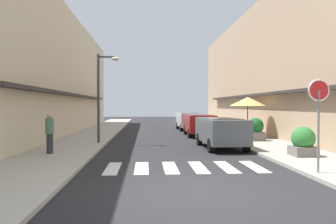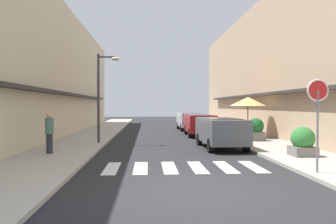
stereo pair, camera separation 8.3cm
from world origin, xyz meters
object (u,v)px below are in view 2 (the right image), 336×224
Objects in this scene: cafe_umbrella at (248,102)px; parked_car_far at (189,119)px; parked_car_mid at (200,123)px; planter_corner at (303,142)px; planter_midblock at (256,129)px; round_street_sign at (318,101)px; pedestrian_walking_near at (49,132)px; parked_car_near at (221,129)px; street_lamp at (102,88)px.

parked_car_far is at bearing 108.98° from cafe_umbrella.
parked_car_mid reaches higher than planter_corner.
parked_car_mid is at bearing -90.00° from parked_car_far.
parked_car_far is at bearing 104.49° from planter_midblock.
round_street_sign is 1.10× the size of cafe_umbrella.
pedestrian_walking_near is at bearing 153.63° from round_street_sign.
parked_car_mid is 3.72m from cafe_umbrella.
planter_corner is at bearing 19.47° from pedestrian_walking_near.
planter_corner is at bearing -91.32° from cafe_umbrella.
parked_car_near is at bearing -90.00° from parked_car_far.
street_lamp is 2.81× the size of pedestrian_walking_near.
planter_corner is at bearing -52.82° from parked_car_near.
street_lamp reaches higher than planter_midblock.
parked_car_near is at bearing -121.55° from cafe_umbrella.
street_lamp is 4.69m from pedestrian_walking_near.
parked_car_far is 10.01m from planter_midblock.
parked_car_far is at bearing 90.00° from parked_car_mid.
parked_car_near reaches higher than planter_corner.
pedestrian_walking_near is (-1.62, -3.90, -2.03)m from street_lamp.
street_lamp reaches higher than planter_corner.
round_street_sign reaches higher than parked_car_near.
pedestrian_walking_near is at bearing -165.33° from parked_car_near.
round_street_sign is at bearing -85.63° from parked_car_far.
pedestrian_walking_near is at bearing -148.25° from cafe_umbrella.
parked_car_mid is at bearing 140.65° from cafe_umbrella.
parked_car_near is 3.34× the size of planter_midblock.
round_street_sign is 8.98m from planter_midblock.
street_lamp reaches higher than parked_car_mid.
cafe_umbrella is 1.49× the size of pedestrian_walking_near.
planter_midblock is at bearing -75.51° from parked_car_far.
parked_car_mid is at bearing 75.32° from pedestrian_walking_near.
planter_midblock is at bearing 43.61° from parked_car_near.
planter_corner is (8.40, -5.21, -2.36)m from street_lamp.
planter_corner is 10.11m from pedestrian_walking_near.
street_lamp is 3.69× the size of planter_midblock.
parked_car_near is 1.02× the size of parked_car_far.
parked_car_mid is 5.56m from parked_car_far.
parked_car_near is at bearing 102.43° from round_street_sign.
cafe_umbrella is at bearing 58.45° from parked_car_near.
pedestrian_walking_near is (-10.20, -6.31, -1.32)m from cafe_umbrella.
street_lamp is at bearing -176.88° from planter_midblock.
parked_car_mid is 13.07m from round_street_sign.
planter_midblock is (2.51, -9.69, -0.17)m from parked_car_far.
street_lamp reaches higher than parked_car_far.
street_lamp is (-7.33, 8.34, 0.82)m from round_street_sign.
parked_car_mid is at bearing 121.22° from planter_midblock.
round_street_sign is 10.82m from cafe_umbrella.
parked_car_far is at bearing 59.78° from street_lamp.
round_street_sign reaches higher than cafe_umbrella.
pedestrian_walking_near is at bearing 172.57° from planter_corner.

